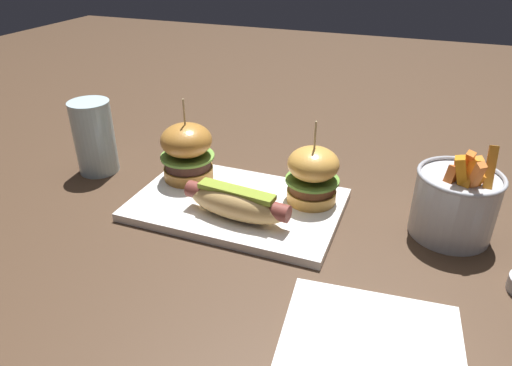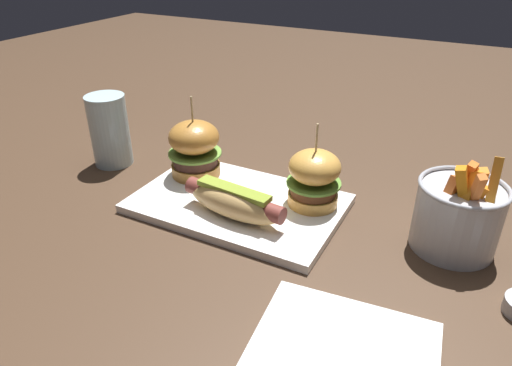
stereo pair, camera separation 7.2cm
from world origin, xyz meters
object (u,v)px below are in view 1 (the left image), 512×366
platter_main (237,205)px  slider_right (313,175)px  side_plate (370,357)px  water_glass (94,137)px  hot_dog (237,203)px  fries_bucket (455,203)px  slider_left (187,151)px

platter_main → slider_right: size_ratio=2.43×
side_plate → water_glass: (-0.55, 0.26, 0.06)m
side_plate → water_glass: bearing=154.3°
slider_right → platter_main: bearing=-157.5°
hot_dog → slider_right: size_ratio=1.26×
platter_main → slider_right: (0.11, 0.05, 0.05)m
hot_dog → side_plate: (0.23, -0.19, -0.03)m
platter_main → hot_dog: bearing=-67.0°
hot_dog → fries_bucket: size_ratio=1.15×
slider_right → side_plate: 0.32m
slider_right → fries_bucket: same height
fries_bucket → water_glass: 0.62m
slider_left → fries_bucket: bearing=0.6°
platter_main → slider_right: slider_right is taller
slider_left → water_glass: bearing=-176.1°
hot_dog → slider_right: (0.09, 0.09, 0.02)m
side_plate → fries_bucket: bearing=75.3°
hot_dog → fries_bucket: (0.31, 0.09, 0.01)m
slider_left → side_plate: (0.36, -0.28, -0.06)m
platter_main → fries_bucket: (0.32, 0.05, 0.05)m
hot_dog → side_plate: size_ratio=0.89×
slider_right → fries_bucket: (0.21, 0.00, -0.01)m
platter_main → slider_left: slider_left is taller
hot_dog → slider_left: slider_left is taller
slider_left → water_glass: slider_left is taller
slider_right → water_glass: slider_right is taller
slider_right → side_plate: slider_right is taller
slider_left → water_glass: (-0.19, -0.01, 0.00)m
fries_bucket → platter_main: bearing=-171.4°
side_plate → water_glass: 0.61m
fries_bucket → water_glass: bearing=-178.4°
slider_left → hot_dog: bearing=-34.4°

